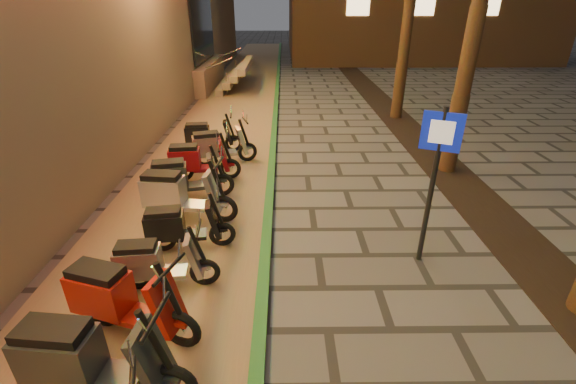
{
  "coord_description": "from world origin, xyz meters",
  "views": [
    {
      "loc": [
        -0.57,
        -2.05,
        3.88
      ],
      "look_at": [
        -0.51,
        3.36,
        1.2
      ],
      "focal_mm": 24.0,
      "sensor_mm": 36.0,
      "label": 1
    }
  ],
  "objects_px": {
    "scooter_7": "(155,263)",
    "pedestrian_sign": "(435,167)",
    "scooter_6": "(120,299)",
    "scooter_5": "(87,359)",
    "scooter_8": "(179,227)",
    "scooter_13": "(206,136)",
    "scooter_9": "(178,194)",
    "scooter_11": "(196,160)",
    "scooter_12": "(217,146)",
    "scooter_10": "(183,178)"
  },
  "relations": [
    {
      "from": "scooter_7",
      "to": "pedestrian_sign",
      "type": "bearing_deg",
      "value": 3.99
    },
    {
      "from": "scooter_11",
      "to": "scooter_13",
      "type": "distance_m",
      "value": 1.93
    },
    {
      "from": "scooter_8",
      "to": "scooter_13",
      "type": "relative_size",
      "value": 0.95
    },
    {
      "from": "scooter_8",
      "to": "scooter_6",
      "type": "bearing_deg",
      "value": -107.22
    },
    {
      "from": "scooter_11",
      "to": "scooter_8",
      "type": "bearing_deg",
      "value": -90.12
    },
    {
      "from": "pedestrian_sign",
      "to": "scooter_5",
      "type": "relative_size",
      "value": 1.4
    },
    {
      "from": "pedestrian_sign",
      "to": "scooter_10",
      "type": "relative_size",
      "value": 1.51
    },
    {
      "from": "pedestrian_sign",
      "to": "scooter_10",
      "type": "xyz_separation_m",
      "value": [
        -4.41,
        2.21,
        -1.15
      ]
    },
    {
      "from": "scooter_9",
      "to": "scooter_11",
      "type": "xyz_separation_m",
      "value": [
        -0.05,
        1.88,
        -0.05
      ]
    },
    {
      "from": "scooter_6",
      "to": "scooter_13",
      "type": "distance_m",
      "value": 6.69
    },
    {
      "from": "scooter_10",
      "to": "scooter_13",
      "type": "relative_size",
      "value": 1.09
    },
    {
      "from": "scooter_5",
      "to": "scooter_12",
      "type": "relative_size",
      "value": 1.11
    },
    {
      "from": "pedestrian_sign",
      "to": "scooter_10",
      "type": "height_order",
      "value": "pedestrian_sign"
    },
    {
      "from": "scooter_6",
      "to": "scooter_9",
      "type": "bearing_deg",
      "value": 106.86
    },
    {
      "from": "pedestrian_sign",
      "to": "scooter_6",
      "type": "distance_m",
      "value": 4.72
    },
    {
      "from": "scooter_5",
      "to": "scooter_12",
      "type": "xyz_separation_m",
      "value": [
        0.31,
        6.68,
        -0.05
      ]
    },
    {
      "from": "scooter_5",
      "to": "scooter_8",
      "type": "distance_m",
      "value": 2.8
    },
    {
      "from": "scooter_8",
      "to": "scooter_10",
      "type": "bearing_deg",
      "value": 92.66
    },
    {
      "from": "scooter_7",
      "to": "scooter_9",
      "type": "xyz_separation_m",
      "value": [
        -0.14,
        2.02,
        0.11
      ]
    },
    {
      "from": "scooter_7",
      "to": "scooter_11",
      "type": "height_order",
      "value": "scooter_11"
    },
    {
      "from": "scooter_6",
      "to": "scooter_11",
      "type": "bearing_deg",
      "value": 107.66
    },
    {
      "from": "scooter_10",
      "to": "scooter_5",
      "type": "bearing_deg",
      "value": -101.29
    },
    {
      "from": "scooter_6",
      "to": "scooter_8",
      "type": "distance_m",
      "value": 1.88
    },
    {
      "from": "scooter_9",
      "to": "scooter_13",
      "type": "distance_m",
      "value": 3.82
    },
    {
      "from": "pedestrian_sign",
      "to": "scooter_9",
      "type": "bearing_deg",
      "value": -173.4
    },
    {
      "from": "pedestrian_sign",
      "to": "scooter_13",
      "type": "bearing_deg",
      "value": 154.79
    },
    {
      "from": "scooter_6",
      "to": "scooter_13",
      "type": "bearing_deg",
      "value": 108.51
    },
    {
      "from": "scooter_6",
      "to": "scooter_12",
      "type": "relative_size",
      "value": 1.05
    },
    {
      "from": "pedestrian_sign",
      "to": "scooter_12",
      "type": "distance_m",
      "value": 5.93
    },
    {
      "from": "scooter_10",
      "to": "scooter_13",
      "type": "distance_m",
      "value": 2.95
    },
    {
      "from": "scooter_7",
      "to": "scooter_13",
      "type": "xyz_separation_m",
      "value": [
        -0.29,
        5.84,
        0.03
      ]
    },
    {
      "from": "scooter_8",
      "to": "scooter_11",
      "type": "bearing_deg",
      "value": 87.39
    },
    {
      "from": "scooter_6",
      "to": "scooter_13",
      "type": "height_order",
      "value": "scooter_6"
    },
    {
      "from": "scooter_9",
      "to": "scooter_12",
      "type": "distance_m",
      "value": 2.89
    },
    {
      "from": "pedestrian_sign",
      "to": "scooter_13",
      "type": "height_order",
      "value": "pedestrian_sign"
    },
    {
      "from": "scooter_5",
      "to": "scooter_13",
      "type": "distance_m",
      "value": 7.62
    },
    {
      "from": "scooter_10",
      "to": "scooter_13",
      "type": "xyz_separation_m",
      "value": [
        -0.03,
        2.95,
        -0.04
      ]
    },
    {
      "from": "pedestrian_sign",
      "to": "scooter_9",
      "type": "xyz_separation_m",
      "value": [
        -4.29,
        1.35,
        -1.11
      ]
    },
    {
      "from": "scooter_7",
      "to": "scooter_6",
      "type": "bearing_deg",
      "value": -106.93
    },
    {
      "from": "pedestrian_sign",
      "to": "scooter_5",
      "type": "bearing_deg",
      "value": -126.23
    },
    {
      "from": "scooter_11",
      "to": "pedestrian_sign",
      "type": "bearing_deg",
      "value": -42.72
    },
    {
      "from": "scooter_9",
      "to": "scooter_12",
      "type": "height_order",
      "value": "scooter_9"
    },
    {
      "from": "scooter_6",
      "to": "scooter_8",
      "type": "bearing_deg",
      "value": 98.76
    },
    {
      "from": "scooter_11",
      "to": "scooter_6",
      "type": "bearing_deg",
      "value": -95.83
    },
    {
      "from": "scooter_11",
      "to": "scooter_12",
      "type": "distance_m",
      "value": 1.05
    },
    {
      "from": "scooter_13",
      "to": "scooter_11",
      "type": "bearing_deg",
      "value": -92.71
    },
    {
      "from": "scooter_8",
      "to": "scooter_9",
      "type": "xyz_separation_m",
      "value": [
        -0.25,
        1.02,
        0.1
      ]
    },
    {
      "from": "scooter_6",
      "to": "scooter_10",
      "type": "relative_size",
      "value": 1.02
    },
    {
      "from": "scooter_12",
      "to": "pedestrian_sign",
      "type": "bearing_deg",
      "value": -64.18
    },
    {
      "from": "pedestrian_sign",
      "to": "scooter_8",
      "type": "xyz_separation_m",
      "value": [
        -4.04,
        0.34,
        -1.21
      ]
    }
  ]
}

